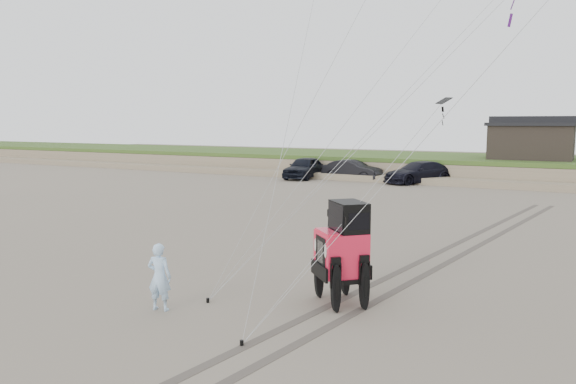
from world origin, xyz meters
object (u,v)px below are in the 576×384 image
Objects in this scene: jeep at (341,263)px; man at (159,277)px; cabin at (532,140)px; truck_a at (304,168)px; truck_c at (419,172)px; truck_b at (352,170)px.

man is at bearing -99.47° from jeep.
cabin is at bearing 133.34° from jeep.
truck_a is (-16.48, -7.06, -2.34)m from cabin.
cabin is 1.22× the size of truck_a.
jeep is (-1.15, -35.23, -2.19)m from cabin.
truck_c is at bearing 1.40° from truck_a.
cabin reaches higher than truck_c.
cabin reaches higher than truck_a.
cabin is 1.12× the size of truck_c.
cabin is 3.81× the size of man.
truck_b is 0.86× the size of jeep.
truck_b is 32.53m from man.
man is at bearing -51.23° from truck_c.
truck_a is 3.14× the size of man.
cabin is 18.08m from truck_a.
truck_c is at bearing -139.61° from cabin.
cabin reaches higher than man.
jeep is (15.32, -28.17, 0.15)m from truck_a.
jeep is at bearing -43.72° from truck_c.
man is at bearing -97.30° from cabin.
truck_c is 1.01× the size of jeep.
truck_a is at bearing 105.99° from truck_b.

